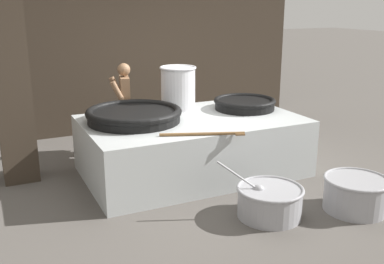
# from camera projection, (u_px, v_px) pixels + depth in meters

# --- Properties ---
(ground_plane) EXTENTS (60.00, 60.00, 0.00)m
(ground_plane) POSITION_uv_depth(u_px,v_px,m) (192.00, 172.00, 6.75)
(ground_plane) COLOR #56514C
(back_wall) EXTENTS (7.08, 0.24, 3.49)m
(back_wall) POSITION_uv_depth(u_px,v_px,m) (130.00, 40.00, 8.70)
(back_wall) COLOR #382D23
(back_wall) RESTS_ON ground_plane
(support_pillar) EXTENTS (0.47, 0.47, 3.49)m
(support_pillar) POSITION_uv_depth(u_px,v_px,m) (8.00, 57.00, 6.00)
(support_pillar) COLOR #382D23
(support_pillar) RESTS_ON ground_plane
(hearth_platform) EXTENTS (3.11, 1.89, 0.83)m
(hearth_platform) POSITION_uv_depth(u_px,v_px,m) (192.00, 145.00, 6.63)
(hearth_platform) COLOR #B2B7B7
(hearth_platform) RESTS_ON ground_plane
(giant_wok_near) EXTENTS (1.35, 1.35, 0.19)m
(giant_wok_near) POSITION_uv_depth(u_px,v_px,m) (134.00, 115.00, 6.30)
(giant_wok_near) COLOR black
(giant_wok_near) RESTS_ON hearth_platform
(giant_wok_far) EXTENTS (0.97, 0.97, 0.17)m
(giant_wok_far) POSITION_uv_depth(u_px,v_px,m) (245.00, 103.00, 7.05)
(giant_wok_far) COLOR black
(giant_wok_far) RESTS_ON hearth_platform
(stock_pot) EXTENTS (0.57, 0.57, 0.67)m
(stock_pot) POSITION_uv_depth(u_px,v_px,m) (178.00, 87.00, 7.01)
(stock_pot) COLOR silver
(stock_pot) RESTS_ON hearth_platform
(stirring_paddle) EXTENTS (1.04, 0.45, 0.04)m
(stirring_paddle) POSITION_uv_depth(u_px,v_px,m) (207.00, 134.00, 5.67)
(stirring_paddle) COLOR brown
(stirring_paddle) RESTS_ON hearth_platform
(cook) EXTENTS (0.42, 0.59, 1.51)m
(cook) POSITION_uv_depth(u_px,v_px,m) (125.00, 105.00, 7.42)
(cook) COLOR #8C6647
(cook) RESTS_ON ground_plane
(prep_bowl_vegetables) EXTENTS (0.96, 0.79, 0.69)m
(prep_bowl_vegetables) POSITION_uv_depth(u_px,v_px,m) (270.00, 200.00, 5.29)
(prep_bowl_vegetables) COLOR #9E9EA3
(prep_bowl_vegetables) RESTS_ON ground_plane
(prep_bowl_meat) EXTENTS (0.79, 0.79, 0.42)m
(prep_bowl_meat) POSITION_uv_depth(u_px,v_px,m) (356.00, 193.00, 5.45)
(prep_bowl_meat) COLOR #9E9EA3
(prep_bowl_meat) RESTS_ON ground_plane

